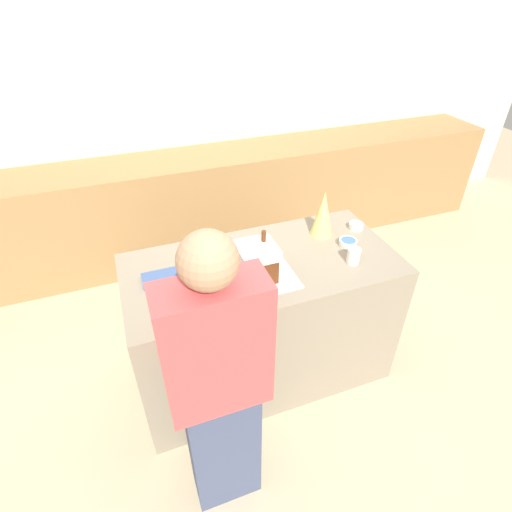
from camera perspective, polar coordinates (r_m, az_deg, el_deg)
name	(u,v)px	position (r m, az deg, el deg)	size (l,w,h in m)	color
ground_plane	(261,367)	(2.94, 0.75, -15.51)	(12.00, 12.00, 0.00)	#C6B28E
wall_back	(185,107)	(3.87, -10.15, 20.23)	(8.00, 0.05, 2.60)	beige
back_cabinet_block	(201,204)	(3.87, -7.90, 7.30)	(6.00, 0.60, 0.96)	#9E7547
kitchen_island	(262,320)	(2.60, 0.83, -9.15)	(1.60, 0.77, 0.92)	gray
baking_tray	(257,278)	(2.19, 0.11, -3.11)	(0.42, 0.33, 0.01)	silver
gingerbread_house	(257,261)	(2.12, 0.12, -0.75)	(0.21, 0.20, 0.27)	#5B2D14
decorative_tree	(323,214)	(2.52, 9.57, 5.99)	(0.14, 0.14, 0.30)	#DBD675
candy_bowl_far_left	(198,252)	(2.38, -8.31, 0.59)	(0.10, 0.10, 0.04)	silver
candy_bowl_near_tray_right	(215,243)	(2.45, -5.94, 1.88)	(0.10, 0.10, 0.04)	white
candy_bowl_far_right	(356,226)	(2.69, 14.12, 4.21)	(0.09, 0.09, 0.04)	silver
candy_bowl_near_tray_left	(348,243)	(2.50, 13.02, 1.87)	(0.11, 0.11, 0.04)	silver
cookbook	(163,278)	(2.24, -13.16, -3.01)	(0.22, 0.13, 0.02)	#3F598C
mug	(354,256)	(2.35, 13.77, 0.04)	(0.07, 0.07, 0.09)	white
person	(219,388)	(1.80, -5.34, -18.29)	(0.43, 0.53, 1.63)	#424C6B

